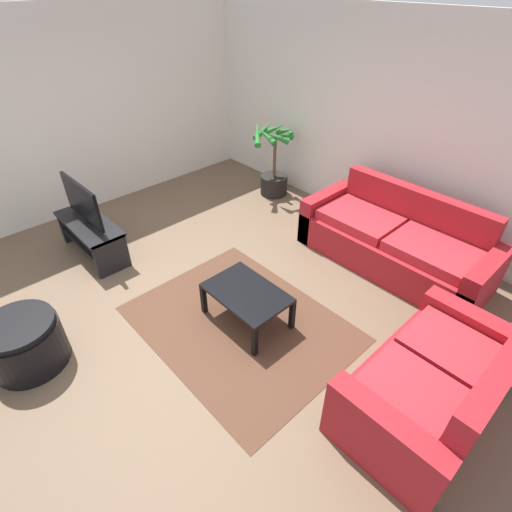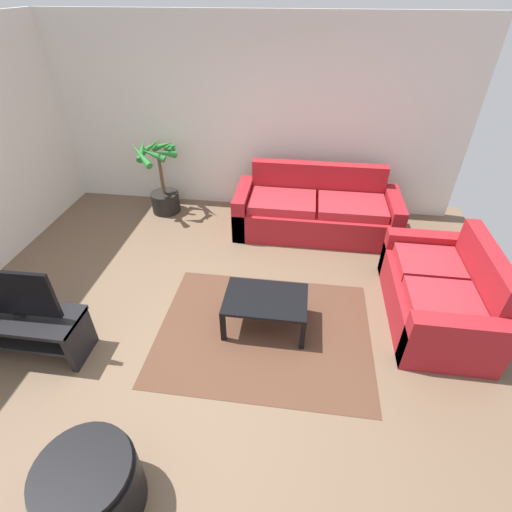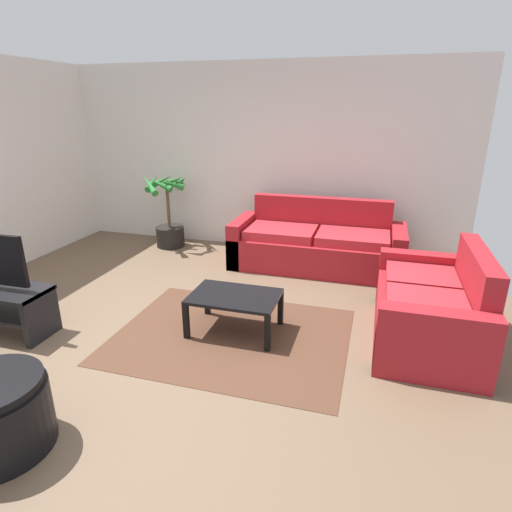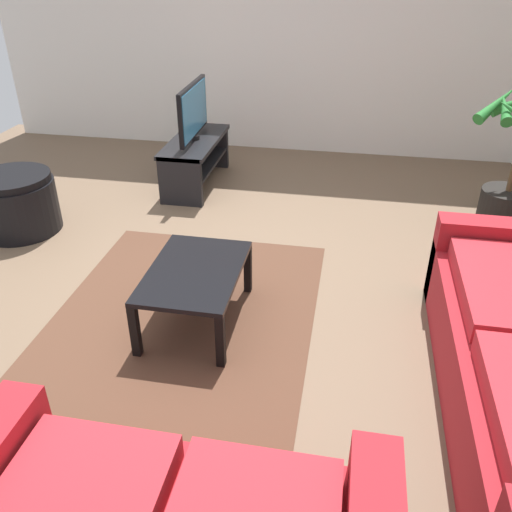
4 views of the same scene
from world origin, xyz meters
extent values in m
plane|color=brown|center=(0.00, 0.00, 0.00)|extent=(6.60, 6.60, 0.00)
cube|color=silver|center=(0.00, 3.00, 1.35)|extent=(6.00, 0.06, 2.70)
cube|color=silver|center=(-3.00, 0.00, 1.35)|extent=(0.06, 6.00, 2.70)
cube|color=maroon|center=(0.98, 2.25, 0.21)|extent=(2.27, 0.90, 0.42)
cube|color=maroon|center=(0.98, 2.62, 0.66)|extent=(1.91, 0.16, 0.48)
cube|color=maroon|center=(-0.06, 2.25, 0.31)|extent=(0.18, 0.90, 0.62)
cube|color=maroon|center=(2.02, 2.25, 0.31)|extent=(0.18, 0.90, 0.62)
cube|color=#B8272F|center=(0.50, 2.20, 0.48)|extent=(0.91, 0.66, 0.12)
cube|color=#B8272F|center=(1.46, 2.20, 0.48)|extent=(0.91, 0.66, 0.12)
cube|color=maroon|center=(2.25, 0.70, 0.21)|extent=(0.90, 1.57, 0.42)
cube|color=maroon|center=(2.62, 0.70, 0.66)|extent=(0.16, 1.21, 0.48)
cube|color=maroon|center=(2.25, 0.00, 0.31)|extent=(0.90, 0.18, 0.62)
cube|color=maroon|center=(2.25, 1.39, 0.31)|extent=(0.90, 0.18, 0.62)
cube|color=#B8272F|center=(2.20, 0.39, 0.48)|extent=(0.66, 0.57, 0.12)
cube|color=#B8272F|center=(2.20, 1.00, 0.48)|extent=(0.66, 0.57, 0.12)
cube|color=black|center=(-1.74, -0.33, 0.45)|extent=(1.10, 0.45, 0.04)
cube|color=black|center=(-1.74, -0.33, 0.21)|extent=(1.02, 0.39, 0.03)
cube|color=black|center=(-2.26, -0.33, 0.24)|extent=(0.06, 0.41, 0.47)
cube|color=black|center=(-1.22, -0.33, 0.24)|extent=(0.06, 0.41, 0.47)
cube|color=black|center=(-1.74, -0.33, 0.76)|extent=(0.87, 0.06, 0.49)
cube|color=teal|center=(-1.74, -0.31, 0.76)|extent=(0.82, 0.03, 0.44)
cylinder|color=black|center=(-1.74, -0.33, 0.49)|extent=(0.10, 0.10, 0.04)
cube|color=black|center=(0.48, 0.31, 0.37)|extent=(0.84, 0.57, 0.03)
cube|color=black|center=(0.09, 0.05, 0.18)|extent=(0.05, 0.05, 0.36)
cube|color=black|center=(0.88, 0.05, 0.18)|extent=(0.05, 0.05, 0.36)
cube|color=black|center=(0.09, 0.57, 0.18)|extent=(0.05, 0.05, 0.36)
cube|color=black|center=(0.88, 0.57, 0.18)|extent=(0.05, 0.05, 0.36)
cube|color=#513323|center=(0.48, 0.21, 0.00)|extent=(2.20, 1.70, 0.01)
cylinder|color=black|center=(-1.36, 2.55, 0.16)|extent=(0.43, 0.43, 0.31)
cylinder|color=brown|center=(-1.36, 2.55, 0.63)|extent=(0.05, 0.05, 0.64)
cone|color=#25772D|center=(-1.18, 2.57, 1.01)|extent=(0.15, 0.37, 0.22)
cone|color=#25772D|center=(-1.19, 2.71, 1.01)|extent=(0.39, 0.41, 0.26)
cone|color=#25772D|center=(-1.33, 2.73, 1.01)|extent=(0.38, 0.16, 0.22)
cone|color=#25772D|center=(-1.50, 2.66, 1.01)|extent=(0.31, 0.36, 0.23)
cone|color=#25772D|center=(-1.58, 2.52, 1.01)|extent=(0.17, 0.46, 0.25)
cone|color=#25772D|center=(-1.54, 2.35, 1.01)|extent=(0.47, 0.43, 0.29)
cone|color=#25772D|center=(-1.36, 2.37, 1.01)|extent=(0.38, 0.11, 0.22)
cone|color=#25772D|center=(-1.21, 2.43, 1.01)|extent=(0.32, 0.36, 0.23)
cylinder|color=black|center=(-0.48, -1.53, 0.22)|extent=(0.67, 0.67, 0.44)
cylinder|color=black|center=(-0.48, -1.53, 0.47)|extent=(0.63, 0.63, 0.06)
camera|label=1|loc=(2.70, -1.62, 2.99)|focal=27.44mm
camera|label=2|loc=(0.76, -2.48, 2.98)|focal=26.33mm
camera|label=3|loc=(1.71, -3.15, 2.09)|focal=29.56mm
camera|label=4|loc=(3.20, 1.21, 2.15)|focal=37.76mm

